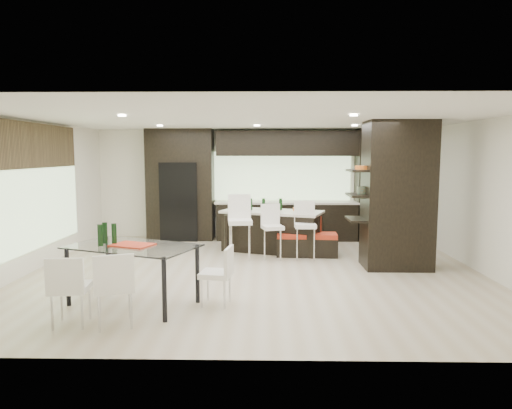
{
  "coord_description": "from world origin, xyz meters",
  "views": [
    {
      "loc": [
        0.17,
        -7.97,
        2.11
      ],
      "look_at": [
        0.0,
        0.6,
        1.15
      ],
      "focal_mm": 32.0,
      "sensor_mm": 36.0,
      "label": 1
    }
  ],
  "objects_px": {
    "stool_right": "(305,236)",
    "bench": "(307,244)",
    "kitchen_island": "(272,231)",
    "stool_mid": "(273,237)",
    "dining_table": "(133,275)",
    "chair_end": "(216,278)",
    "chair_near": "(114,291)",
    "chair_far": "(71,293)",
    "stool_left": "(240,233)",
    "floor_vase": "(378,237)"
  },
  "relations": [
    {
      "from": "stool_right",
      "to": "bench",
      "type": "relative_size",
      "value": 0.76
    },
    {
      "from": "stool_right",
      "to": "kitchen_island",
      "type": "bearing_deg",
      "value": 129.32
    },
    {
      "from": "stool_mid",
      "to": "stool_right",
      "type": "distance_m",
      "value": 0.65
    },
    {
      "from": "stool_right",
      "to": "dining_table",
      "type": "relative_size",
      "value": 0.54
    },
    {
      "from": "chair_end",
      "to": "dining_table",
      "type": "bearing_deg",
      "value": 98.45
    },
    {
      "from": "stool_mid",
      "to": "dining_table",
      "type": "xyz_separation_m",
      "value": [
        -1.99,
        -2.81,
        -0.02
      ]
    },
    {
      "from": "chair_near",
      "to": "chair_far",
      "type": "bearing_deg",
      "value": 159.58
    },
    {
      "from": "bench",
      "to": "chair_end",
      "type": "xyz_separation_m",
      "value": [
        -1.55,
        -3.11,
        0.14
      ]
    },
    {
      "from": "chair_far",
      "to": "chair_end",
      "type": "height_order",
      "value": "chair_far"
    },
    {
      "from": "chair_near",
      "to": "chair_end",
      "type": "bearing_deg",
      "value": 15.5
    },
    {
      "from": "stool_right",
      "to": "dining_table",
      "type": "xyz_separation_m",
      "value": [
        -2.64,
        -2.8,
        -0.05
      ]
    },
    {
      "from": "kitchen_island",
      "to": "dining_table",
      "type": "xyz_separation_m",
      "value": [
        -1.99,
        -3.56,
        -0.02
      ]
    },
    {
      "from": "stool_mid",
      "to": "stool_left",
      "type": "bearing_deg",
      "value": 168.26
    },
    {
      "from": "dining_table",
      "to": "stool_mid",
      "type": "bearing_deg",
      "value": 76.25
    },
    {
      "from": "dining_table",
      "to": "stool_right",
      "type": "bearing_deg",
      "value": 68.25
    },
    {
      "from": "stool_left",
      "to": "dining_table",
      "type": "relative_size",
      "value": 0.6
    },
    {
      "from": "dining_table",
      "to": "chair_end",
      "type": "xyz_separation_m",
      "value": [
        1.16,
        0.0,
        -0.04
      ]
    },
    {
      "from": "kitchen_island",
      "to": "floor_vase",
      "type": "xyz_separation_m",
      "value": [
        1.96,
        -1.31,
        0.11
      ]
    },
    {
      "from": "bench",
      "to": "floor_vase",
      "type": "bearing_deg",
      "value": -31.2
    },
    {
      "from": "chair_end",
      "to": "bench",
      "type": "bearing_deg",
      "value": -18.08
    },
    {
      "from": "stool_mid",
      "to": "chair_far",
      "type": "relative_size",
      "value": 1.08
    },
    {
      "from": "stool_left",
      "to": "chair_near",
      "type": "xyz_separation_m",
      "value": [
        -1.34,
        -3.58,
        -0.09
      ]
    },
    {
      "from": "stool_mid",
      "to": "chair_far",
      "type": "distance_m",
      "value": 4.41
    },
    {
      "from": "stool_right",
      "to": "floor_vase",
      "type": "xyz_separation_m",
      "value": [
        1.31,
        -0.55,
        0.08
      ]
    },
    {
      "from": "bench",
      "to": "kitchen_island",
      "type": "bearing_deg",
      "value": 150.61
    },
    {
      "from": "floor_vase",
      "to": "chair_far",
      "type": "xyz_separation_m",
      "value": [
        -4.5,
        -3.04,
        -0.14
      ]
    },
    {
      "from": "stool_left",
      "to": "chair_end",
      "type": "bearing_deg",
      "value": -100.52
    },
    {
      "from": "stool_right",
      "to": "chair_end",
      "type": "bearing_deg",
      "value": -119.05
    },
    {
      "from": "bench",
      "to": "stool_mid",
      "type": "bearing_deg",
      "value": -154.46
    },
    {
      "from": "chair_near",
      "to": "chair_end",
      "type": "distance_m",
      "value": 1.41
    },
    {
      "from": "stool_mid",
      "to": "chair_end",
      "type": "xyz_separation_m",
      "value": [
        -0.84,
        -2.81,
        -0.06
      ]
    },
    {
      "from": "stool_left",
      "to": "dining_table",
      "type": "bearing_deg",
      "value": -122.51
    },
    {
      "from": "kitchen_island",
      "to": "dining_table",
      "type": "distance_m",
      "value": 4.08
    },
    {
      "from": "dining_table",
      "to": "bench",
      "type": "bearing_deg",
      "value": 70.5
    },
    {
      "from": "stool_left",
      "to": "chair_far",
      "type": "height_order",
      "value": "stool_left"
    },
    {
      "from": "stool_right",
      "to": "bench",
      "type": "distance_m",
      "value": 0.39
    },
    {
      "from": "kitchen_island",
      "to": "stool_right",
      "type": "xyz_separation_m",
      "value": [
        0.65,
        -0.76,
        0.03
      ]
    },
    {
      "from": "chair_end",
      "to": "chair_near",
      "type": "bearing_deg",
      "value": 133.18
    },
    {
      "from": "chair_far",
      "to": "chair_end",
      "type": "distance_m",
      "value": 1.88
    },
    {
      "from": "stool_right",
      "to": "chair_end",
      "type": "relative_size",
      "value": 1.23
    },
    {
      "from": "stool_right",
      "to": "chair_far",
      "type": "bearing_deg",
      "value": -132.7
    },
    {
      "from": "chair_near",
      "to": "dining_table",
      "type": "bearing_deg",
      "value": 70.77
    },
    {
      "from": "floor_vase",
      "to": "chair_far",
      "type": "distance_m",
      "value": 5.43
    },
    {
      "from": "chair_end",
      "to": "kitchen_island",
      "type": "bearing_deg",
      "value": -4.76
    },
    {
      "from": "dining_table",
      "to": "stool_left",
      "type": "bearing_deg",
      "value": 85.75
    },
    {
      "from": "stool_right",
      "to": "bench",
      "type": "height_order",
      "value": "stool_right"
    },
    {
      "from": "chair_near",
      "to": "chair_end",
      "type": "height_order",
      "value": "chair_near"
    },
    {
      "from": "chair_end",
      "to": "stool_right",
      "type": "bearing_deg",
      "value": -19.49
    },
    {
      "from": "dining_table",
      "to": "chair_far",
      "type": "height_order",
      "value": "dining_table"
    },
    {
      "from": "kitchen_island",
      "to": "stool_left",
      "type": "bearing_deg",
      "value": -110.18
    }
  ]
}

